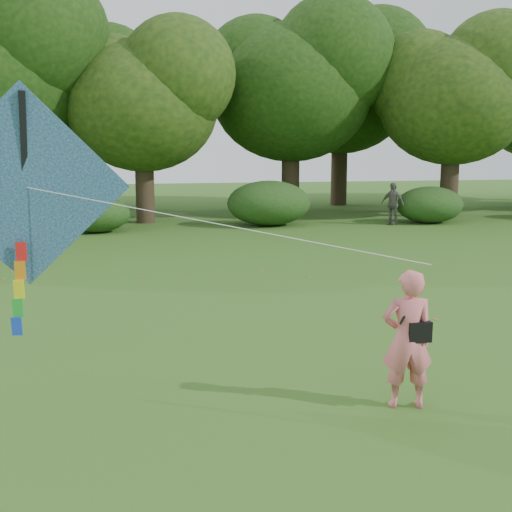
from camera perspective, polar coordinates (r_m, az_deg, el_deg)
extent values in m
plane|color=#265114|center=(9.19, 7.73, -11.17)|extent=(100.00, 100.00, 0.00)
imported|color=#E66C76|center=(8.30, 13.31, -7.20)|extent=(0.71, 0.53, 1.77)
imported|color=slate|center=(27.68, 12.04, 4.58)|extent=(0.98, 1.09, 1.78)
cube|color=black|center=(8.29, 14.18, -6.48)|extent=(0.30, 0.20, 0.26)
cylinder|color=black|center=(8.15, 13.55, -4.25)|extent=(0.33, 0.14, 0.47)
cube|color=#2762AA|center=(9.10, -19.85, 5.79)|extent=(2.75, 0.46, 2.73)
cube|color=black|center=(9.13, -19.83, 5.80)|extent=(0.22, 0.61, 2.47)
cylinder|color=white|center=(8.21, -3.24, 2.83)|extent=(4.96, 1.88, 0.91)
cube|color=red|center=(9.23, -20.14, 0.38)|extent=(0.14, 0.06, 0.26)
cube|color=orange|center=(9.28, -20.23, -1.21)|extent=(0.14, 0.06, 0.26)
cube|color=yellow|center=(9.33, -20.32, -2.79)|extent=(0.14, 0.06, 0.26)
cube|color=green|center=(9.39, -20.41, -4.34)|extent=(0.14, 0.06, 0.26)
cube|color=blue|center=(9.46, -20.50, -5.88)|extent=(0.14, 0.06, 0.26)
cylinder|color=#3A2D1E|center=(29.56, -21.71, 6.43)|extent=(0.88, 0.88, 3.85)
cylinder|color=#3A2D1E|center=(28.15, -9.85, 6.13)|extent=(0.80, 0.80, 3.15)
ellipsoid|color=#1E3F11|center=(28.15, -10.05, 12.92)|extent=(6.40, 6.40, 5.44)
cylinder|color=#3A2D1E|center=(31.14, 3.08, 7.07)|extent=(0.86, 0.86, 3.67)
ellipsoid|color=#1E3F11|center=(31.21, 3.15, 14.29)|extent=(7.60, 7.60, 6.46)
cylinder|color=#3A2D1E|center=(31.40, 16.81, 6.47)|extent=(0.83, 0.83, 3.43)
ellipsoid|color=#1E3F11|center=(31.42, 17.14, 13.01)|extent=(6.80, 6.80, 5.78)
cylinder|color=#3A2D1E|center=(35.68, -15.13, 6.95)|extent=(0.84, 0.84, 3.50)
ellipsoid|color=#1E3F11|center=(35.71, -15.39, 12.84)|extent=(7.00, 7.00, 5.95)
cylinder|color=#3A2D1E|center=(36.60, 7.40, 7.67)|extent=(0.90, 0.90, 4.02)
ellipsoid|color=#1E3F11|center=(36.70, 7.54, 14.17)|extent=(7.80, 7.80, 6.63)
ellipsoid|color=#264919|center=(25.34, -14.10, 3.64)|extent=(2.66, 2.09, 1.42)
ellipsoid|color=#264919|center=(26.75, 1.14, 4.72)|extent=(3.50, 2.75, 1.88)
ellipsoid|color=#264919|center=(28.68, 15.18, 4.42)|extent=(2.94, 2.31, 1.58)
cube|color=olive|center=(17.17, -21.51, -1.91)|extent=(0.11, 0.14, 0.01)
cube|color=olive|center=(18.17, -20.91, -1.27)|extent=(0.11, 0.14, 0.01)
cube|color=olive|center=(13.27, 14.10, -4.80)|extent=(0.14, 0.14, 0.01)
cube|color=olive|center=(19.95, 9.06, 0.19)|extent=(0.14, 0.14, 0.01)
cube|color=olive|center=(17.02, 0.47, -1.33)|extent=(0.14, 0.13, 0.01)
cube|color=olive|center=(16.31, 4.66, -1.84)|extent=(0.14, 0.14, 0.01)
cube|color=olive|center=(12.77, 15.67, -5.44)|extent=(0.11, 0.14, 0.01)
cube|color=olive|center=(16.47, -10.38, -1.86)|extent=(0.14, 0.11, 0.01)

